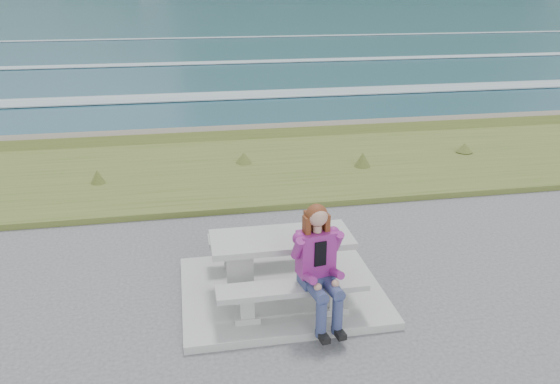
{
  "coord_description": "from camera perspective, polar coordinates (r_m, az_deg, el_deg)",
  "views": [
    {
      "loc": [
        -1.15,
        -6.14,
        3.91
      ],
      "look_at": [
        0.2,
        1.2,
        0.98
      ],
      "focal_mm": 35.0,
      "sensor_mm": 36.0,
      "label": 1
    }
  ],
  "objects": [
    {
      "name": "seated_woman",
      "position": [
        6.4,
        4.27,
        -9.42
      ],
      "size": [
        0.51,
        0.78,
        1.45
      ],
      "rotation": [
        0.0,
        0.0,
        0.16
      ],
      "color": "navy",
      "rests_on": "concrete_slab"
    },
    {
      "name": "bench_seaward",
      "position": [
        7.75,
        -0.81,
        -5.09
      ],
      "size": [
        1.8,
        0.35,
        0.45
      ],
      "color": "#AAABA5",
      "rests_on": "concrete_slab"
    },
    {
      "name": "grass_verge",
      "position": [
        11.86,
        -4.29,
        2.11
      ],
      "size": [
        160.0,
        4.5,
        0.22
      ],
      "primitive_type": "cube",
      "color": "#445620",
      "rests_on": "ground"
    },
    {
      "name": "picnic_table",
      "position": [
        7.03,
        0.15,
        -5.89
      ],
      "size": [
        1.8,
        0.75,
        0.75
      ],
      "color": "#AAABA5",
      "rests_on": "concrete_slab"
    },
    {
      "name": "concrete_slab",
      "position": [
        7.34,
        0.14,
        -10.29
      ],
      "size": [
        2.6,
        2.1,
        0.1
      ],
      "primitive_type": "cube",
      "color": "#AAABA5",
      "rests_on": "ground"
    },
    {
      "name": "bench_landward",
      "position": [
        6.55,
        1.29,
        -10.47
      ],
      "size": [
        1.8,
        0.35,
        0.45
      ],
      "color": "#AAABA5",
      "rests_on": "concrete_slab"
    },
    {
      "name": "ocean",
      "position": [
        31.76,
        -8.34,
        10.94
      ],
      "size": [
        1600.0,
        1600.0,
        0.09
      ],
      "color": "#224E60",
      "rests_on": "ground"
    },
    {
      "name": "shore_drop",
      "position": [
        14.62,
        -5.57,
        5.81
      ],
      "size": [
        160.0,
        0.8,
        2.2
      ],
      "primitive_type": "cube",
      "color": "#635B4A",
      "rests_on": "ground"
    }
  ]
}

